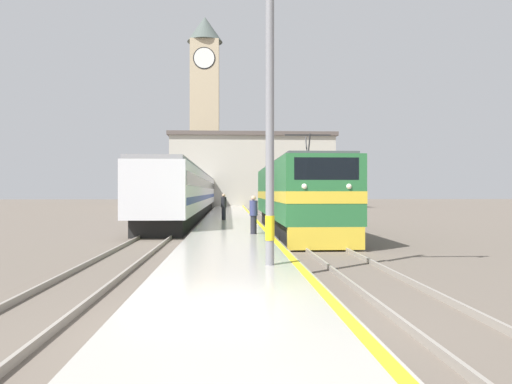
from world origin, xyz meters
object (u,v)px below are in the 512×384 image
catenary_mast (276,92)px  person_on_platform (224,206)px  second_waiting_passenger (254,214)px  clock_tower (205,105)px  passenger_train (195,193)px  locomotive_train (295,197)px

catenary_mast → person_on_platform: (-1.48, 19.33, -3.33)m
second_waiting_passenger → clock_tower: (-4.84, 57.43, 14.46)m
second_waiting_passenger → passenger_train: bearing=99.0°
passenger_train → person_on_platform: size_ratio=32.42×
clock_tower → passenger_train: bearing=-89.1°
person_on_platform → second_waiting_passenger: size_ratio=1.02×
locomotive_train → second_waiting_passenger: locomotive_train is taller
person_on_platform → catenary_mast: bearing=-85.6°
catenary_mast → clock_tower: 67.43m
person_on_platform → clock_tower: (-3.47, 47.00, 14.44)m
second_waiting_passenger → clock_tower: bearing=94.8°
locomotive_train → passenger_train: locomotive_train is taller
locomotive_train → catenary_mast: (-2.32, -13.89, 2.68)m
catenary_mast → second_waiting_passenger: (-0.10, 8.89, -3.36)m
catenary_mast → person_on_platform: size_ratio=4.96×
locomotive_train → clock_tower: (-7.26, 52.44, 13.79)m
passenger_train → second_waiting_passenger: size_ratio=33.19×
catenary_mast → clock_tower: bearing=94.3°
person_on_platform → second_waiting_passenger: 10.52m
locomotive_train → second_waiting_passenger: bearing=-115.9°
passenger_train → person_on_platform: 17.41m
catenary_mast → person_on_platform: catenary_mast is taller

